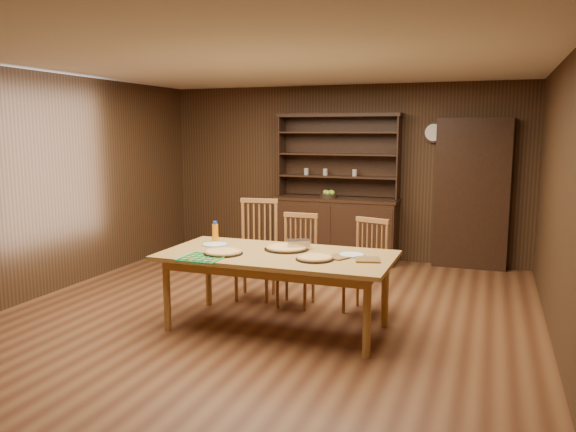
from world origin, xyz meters
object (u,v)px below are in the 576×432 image
at_px(chair_center, 298,257).
at_px(juice_bottle, 215,233).
at_px(chair_right, 367,263).
at_px(dining_table, 277,260).
at_px(china_hutch, 336,220).
at_px(chair_left, 257,245).

xyz_separation_m(chair_center, juice_bottle, (-0.74, -0.54, 0.32)).
bearing_deg(chair_right, dining_table, -113.36).
xyz_separation_m(dining_table, chair_center, (-0.07, 0.82, -0.15)).
xyz_separation_m(chair_right, juice_bottle, (-1.52, -0.55, 0.33)).
relative_size(china_hutch, dining_table, 0.98).
height_order(dining_table, chair_center, chair_center).
distance_m(chair_left, chair_right, 1.33).
xyz_separation_m(chair_left, chair_right, (1.32, -0.10, -0.08)).
distance_m(chair_left, juice_bottle, 0.73).
bearing_deg(chair_center, china_hutch, 94.26).
xyz_separation_m(dining_table, chair_left, (-0.61, 0.93, -0.08)).
xyz_separation_m(china_hutch, chair_center, (0.17, -2.26, -0.06)).
bearing_deg(china_hutch, chair_left, -99.76).
relative_size(china_hutch, chair_left, 1.90).
distance_m(dining_table, chair_left, 1.12).
bearing_deg(chair_center, juice_bottle, -144.34).
distance_m(chair_left, chair_center, 0.56).
height_order(chair_left, chair_center, chair_left).
xyz_separation_m(china_hutch, juice_bottle, (-0.57, -2.80, 0.26)).
relative_size(chair_center, juice_bottle, 4.47).
height_order(china_hutch, chair_right, china_hutch).
bearing_deg(chair_left, dining_table, -64.31).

